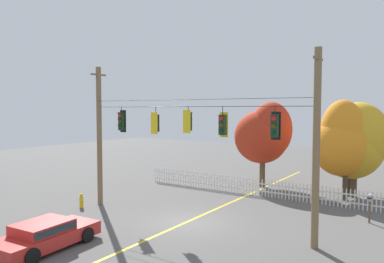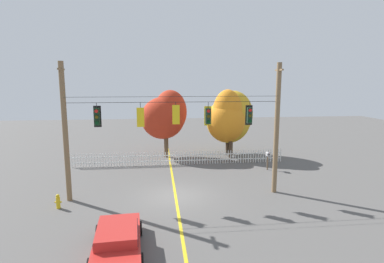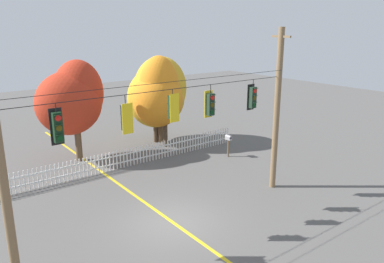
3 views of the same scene
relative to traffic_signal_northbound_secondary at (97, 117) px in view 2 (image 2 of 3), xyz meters
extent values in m
plane|color=#565451|center=(4.51, -0.01, -5.01)|extent=(80.00, 80.00, 0.00)
cube|color=gold|center=(4.51, -0.01, -5.01)|extent=(0.16, 36.00, 0.01)
cylinder|color=brown|center=(-1.83, -0.01, -0.93)|extent=(0.30, 0.30, 8.17)
cylinder|color=brown|center=(10.85, -0.01, -0.93)|extent=(0.30, 0.30, 8.17)
cube|color=brown|center=(-1.83, -0.01, 2.70)|extent=(0.10, 1.10, 0.10)
cube|color=brown|center=(10.85, -0.01, 2.70)|extent=(0.10, 1.10, 0.10)
cylinder|color=black|center=(4.51, -0.01, 0.81)|extent=(12.48, 0.02, 0.02)
cylinder|color=black|center=(4.51, -0.26, 1.14)|extent=(12.48, 0.02, 0.02)
cylinder|color=black|center=(0.00, -0.01, 0.65)|extent=(0.03, 0.03, 0.30)
cube|color=black|center=(0.00, 0.12, 0.00)|extent=(0.43, 0.02, 1.26)
cube|color=black|center=(0.00, -0.01, 0.00)|extent=(0.30, 0.24, 1.01)
cylinder|color=red|center=(0.00, -0.15, 0.33)|extent=(0.20, 0.03, 0.20)
cube|color=black|center=(0.00, -0.19, 0.45)|extent=(0.22, 0.12, 0.06)
cylinder|color=#463B09|center=(0.00, -0.15, 0.00)|extent=(0.20, 0.03, 0.20)
cube|color=black|center=(0.00, -0.19, 0.11)|extent=(0.22, 0.12, 0.06)
cylinder|color=#073513|center=(0.00, -0.15, -0.34)|extent=(0.20, 0.03, 0.20)
cube|color=black|center=(0.00, -0.19, -0.23)|extent=(0.22, 0.12, 0.06)
cylinder|color=black|center=(2.50, -0.01, 0.60)|extent=(0.03, 0.03, 0.41)
cube|color=yellow|center=(2.50, -0.14, -0.06)|extent=(0.43, 0.02, 1.14)
cube|color=black|center=(2.50, -0.01, -0.06)|extent=(0.30, 0.24, 0.92)
cylinder|color=red|center=(2.50, 0.12, 0.25)|extent=(0.20, 0.03, 0.20)
cube|color=black|center=(2.50, 0.17, 0.36)|extent=(0.22, 0.12, 0.06)
cylinder|color=#463B09|center=(2.50, 0.12, -0.06)|extent=(0.20, 0.03, 0.20)
cube|color=black|center=(2.50, 0.17, 0.06)|extent=(0.22, 0.12, 0.06)
cylinder|color=#073513|center=(2.50, 0.12, -0.36)|extent=(0.20, 0.03, 0.20)
cube|color=black|center=(2.50, 0.17, -0.25)|extent=(0.22, 0.12, 0.06)
cylinder|color=black|center=(4.58, -0.01, 0.67)|extent=(0.03, 0.03, 0.27)
cube|color=yellow|center=(4.58, -0.14, 0.07)|extent=(0.43, 0.02, 1.14)
cube|color=black|center=(4.58, -0.01, 0.07)|extent=(0.30, 0.24, 0.92)
cylinder|color=red|center=(4.58, 0.12, 0.38)|extent=(0.20, 0.03, 0.20)
cube|color=black|center=(4.58, 0.17, 0.50)|extent=(0.22, 0.12, 0.06)
cylinder|color=#463B09|center=(4.58, 0.12, 0.07)|extent=(0.20, 0.03, 0.20)
cube|color=black|center=(4.58, 0.17, 0.19)|extent=(0.22, 0.12, 0.06)
cylinder|color=#073513|center=(4.58, 0.12, -0.23)|extent=(0.20, 0.03, 0.20)
cube|color=black|center=(4.58, 0.17, -0.12)|extent=(0.22, 0.12, 0.06)
cylinder|color=black|center=(6.52, -0.01, 0.62)|extent=(0.03, 0.03, 0.38)
cube|color=yellow|center=(6.52, 0.12, -0.05)|extent=(0.43, 0.02, 1.18)
cube|color=#1E3323|center=(6.52, -0.01, -0.05)|extent=(0.30, 0.24, 0.95)
cylinder|color=red|center=(6.52, -0.15, 0.27)|extent=(0.20, 0.03, 0.20)
cube|color=#1E3323|center=(6.52, -0.19, 0.38)|extent=(0.22, 0.12, 0.06)
cylinder|color=#463B09|center=(6.52, -0.15, -0.05)|extent=(0.20, 0.03, 0.20)
cube|color=#1E3323|center=(6.52, -0.19, 0.06)|extent=(0.22, 0.12, 0.06)
cylinder|color=#073513|center=(6.52, -0.15, -0.37)|extent=(0.20, 0.03, 0.20)
cube|color=#1E3323|center=(6.52, -0.19, -0.25)|extent=(0.22, 0.12, 0.06)
cylinder|color=black|center=(9.08, -0.01, 0.63)|extent=(0.03, 0.03, 0.35)
cube|color=black|center=(9.08, 0.12, -0.04)|extent=(0.43, 0.02, 1.22)
cube|color=#1E3323|center=(9.08, -0.01, -0.04)|extent=(0.30, 0.24, 0.99)
cylinder|color=red|center=(9.08, -0.15, 0.29)|extent=(0.20, 0.03, 0.20)
cube|color=#1E3323|center=(9.08, -0.19, 0.41)|extent=(0.22, 0.12, 0.06)
cylinder|color=#463B09|center=(9.08, -0.15, -0.04)|extent=(0.20, 0.03, 0.20)
cube|color=#1E3323|center=(9.08, -0.19, 0.08)|extent=(0.22, 0.12, 0.06)
cylinder|color=#073513|center=(9.08, -0.15, -0.36)|extent=(0.20, 0.03, 0.20)
cube|color=#1E3323|center=(9.08, -0.19, -0.25)|extent=(0.22, 0.12, 0.06)
cube|color=white|center=(-3.55, 7.24, -4.45)|extent=(0.06, 0.04, 1.13)
cube|color=white|center=(-3.32, 7.24, -4.45)|extent=(0.06, 0.04, 1.13)
cube|color=white|center=(-3.10, 7.24, -4.45)|extent=(0.06, 0.04, 1.13)
cube|color=white|center=(-2.87, 7.24, -4.45)|extent=(0.06, 0.04, 1.13)
cube|color=white|center=(-2.65, 7.24, -4.45)|extent=(0.06, 0.04, 1.13)
cube|color=white|center=(-2.42, 7.24, -4.45)|extent=(0.06, 0.04, 1.13)
cube|color=white|center=(-2.20, 7.24, -4.45)|extent=(0.06, 0.04, 1.13)
cube|color=white|center=(-1.97, 7.24, -4.45)|extent=(0.06, 0.04, 1.13)
cube|color=white|center=(-1.75, 7.24, -4.45)|extent=(0.06, 0.04, 1.13)
cube|color=white|center=(-1.52, 7.24, -4.45)|extent=(0.06, 0.04, 1.13)
cube|color=white|center=(-1.30, 7.24, -4.45)|extent=(0.06, 0.04, 1.13)
cube|color=white|center=(-1.07, 7.24, -4.45)|extent=(0.06, 0.04, 1.13)
cube|color=white|center=(-0.85, 7.24, -4.45)|extent=(0.06, 0.04, 1.13)
cube|color=white|center=(-0.62, 7.24, -4.45)|extent=(0.06, 0.04, 1.13)
cube|color=white|center=(-0.40, 7.24, -4.45)|extent=(0.06, 0.04, 1.13)
cube|color=white|center=(-0.17, 7.24, -4.45)|extent=(0.06, 0.04, 1.13)
cube|color=white|center=(0.05, 7.24, -4.45)|extent=(0.06, 0.04, 1.13)
cube|color=white|center=(0.28, 7.24, -4.45)|extent=(0.06, 0.04, 1.13)
cube|color=white|center=(0.50, 7.24, -4.45)|extent=(0.06, 0.04, 1.13)
cube|color=white|center=(0.73, 7.24, -4.45)|extent=(0.06, 0.04, 1.13)
cube|color=white|center=(0.95, 7.24, -4.45)|extent=(0.06, 0.04, 1.13)
cube|color=white|center=(1.18, 7.24, -4.45)|extent=(0.06, 0.04, 1.13)
cube|color=white|center=(1.40, 7.24, -4.45)|extent=(0.06, 0.04, 1.13)
cube|color=white|center=(1.63, 7.24, -4.45)|extent=(0.06, 0.04, 1.13)
cube|color=white|center=(1.85, 7.24, -4.45)|extent=(0.06, 0.04, 1.13)
cube|color=white|center=(2.08, 7.24, -4.45)|extent=(0.06, 0.04, 1.13)
cube|color=white|center=(2.30, 7.24, -4.45)|extent=(0.06, 0.04, 1.13)
cube|color=white|center=(2.53, 7.24, -4.45)|extent=(0.06, 0.04, 1.13)
cube|color=white|center=(2.75, 7.24, -4.45)|extent=(0.06, 0.04, 1.13)
cube|color=white|center=(2.98, 7.24, -4.45)|extent=(0.06, 0.04, 1.13)
cube|color=white|center=(3.20, 7.24, -4.45)|extent=(0.06, 0.04, 1.13)
cube|color=white|center=(3.43, 7.24, -4.45)|extent=(0.06, 0.04, 1.13)
cube|color=white|center=(3.65, 7.24, -4.45)|extent=(0.06, 0.04, 1.13)
cube|color=white|center=(3.88, 7.24, -4.45)|extent=(0.06, 0.04, 1.13)
cube|color=white|center=(4.10, 7.24, -4.45)|extent=(0.06, 0.04, 1.13)
cube|color=white|center=(4.33, 7.24, -4.45)|extent=(0.06, 0.04, 1.13)
cube|color=white|center=(4.55, 7.24, -4.45)|extent=(0.06, 0.04, 1.13)
cube|color=white|center=(4.78, 7.24, -4.45)|extent=(0.06, 0.04, 1.13)
cube|color=white|center=(5.00, 7.24, -4.45)|extent=(0.06, 0.04, 1.13)
cube|color=white|center=(5.23, 7.24, -4.45)|extent=(0.06, 0.04, 1.13)
cube|color=white|center=(5.45, 7.24, -4.45)|extent=(0.06, 0.04, 1.13)
cube|color=white|center=(5.68, 7.24, -4.45)|extent=(0.06, 0.04, 1.13)
cube|color=white|center=(5.90, 7.24, -4.45)|extent=(0.06, 0.04, 1.13)
cube|color=white|center=(6.13, 7.24, -4.45)|extent=(0.06, 0.04, 1.13)
cube|color=white|center=(6.35, 7.24, -4.45)|extent=(0.06, 0.04, 1.13)
cube|color=white|center=(6.58, 7.24, -4.45)|extent=(0.06, 0.04, 1.13)
cube|color=white|center=(6.80, 7.24, -4.45)|extent=(0.06, 0.04, 1.13)
cube|color=white|center=(7.03, 7.24, -4.45)|extent=(0.06, 0.04, 1.13)
cube|color=white|center=(7.25, 7.24, -4.45)|extent=(0.06, 0.04, 1.13)
cube|color=white|center=(7.48, 7.24, -4.45)|extent=(0.06, 0.04, 1.13)
cube|color=white|center=(7.70, 7.24, -4.45)|extent=(0.06, 0.04, 1.13)
cube|color=white|center=(7.93, 7.24, -4.45)|extent=(0.06, 0.04, 1.13)
cube|color=white|center=(8.15, 7.24, -4.45)|extent=(0.06, 0.04, 1.13)
cube|color=white|center=(8.38, 7.24, -4.45)|extent=(0.06, 0.04, 1.13)
cube|color=white|center=(8.60, 7.24, -4.45)|extent=(0.06, 0.04, 1.13)
cube|color=white|center=(8.83, 7.24, -4.45)|extent=(0.06, 0.04, 1.13)
cube|color=white|center=(9.05, 7.24, -4.45)|extent=(0.06, 0.04, 1.13)
cube|color=white|center=(9.28, 7.24, -4.45)|extent=(0.06, 0.04, 1.13)
cube|color=white|center=(9.50, 7.24, -4.45)|extent=(0.06, 0.04, 1.13)
cube|color=white|center=(9.73, 7.24, -4.45)|extent=(0.06, 0.04, 1.13)
cube|color=white|center=(9.95, 7.24, -4.45)|extent=(0.06, 0.04, 1.13)
cube|color=white|center=(10.18, 7.24, -4.45)|extent=(0.06, 0.04, 1.13)
cube|color=white|center=(10.40, 7.24, -4.45)|extent=(0.06, 0.04, 1.13)
cube|color=white|center=(10.63, 7.24, -4.45)|extent=(0.06, 0.04, 1.13)
cube|color=white|center=(10.85, 7.24, -4.45)|extent=(0.06, 0.04, 1.13)
cube|color=white|center=(11.08, 7.24, -4.45)|extent=(0.06, 0.04, 1.13)
cube|color=white|center=(11.30, 7.24, -4.45)|extent=(0.06, 0.04, 1.13)
cube|color=white|center=(11.53, 7.24, -4.45)|extent=(0.06, 0.04, 1.13)
cube|color=white|center=(11.75, 7.24, -4.45)|extent=(0.06, 0.04, 1.13)
cube|color=white|center=(11.98, 7.24, -4.45)|extent=(0.06, 0.04, 1.13)
cube|color=white|center=(12.20, 7.24, -4.45)|extent=(0.06, 0.04, 1.13)
cube|color=white|center=(12.43, 7.24, -4.45)|extent=(0.06, 0.04, 1.13)
cube|color=white|center=(12.65, 7.24, -4.45)|extent=(0.06, 0.04, 1.13)
cube|color=white|center=(12.88, 7.24, -4.45)|extent=(0.06, 0.04, 1.13)
cube|color=white|center=(13.10, 7.24, -4.45)|extent=(0.06, 0.04, 1.13)
cube|color=white|center=(13.33, 7.24, -4.45)|extent=(0.06, 0.04, 1.13)
cube|color=white|center=(13.55, 7.24, -4.45)|extent=(0.06, 0.04, 1.13)
cube|color=white|center=(13.78, 7.24, -4.45)|extent=(0.06, 0.04, 1.13)
cube|color=white|center=(14.00, 7.24, -4.45)|extent=(0.06, 0.04, 1.13)
cube|color=white|center=(14.23, 7.24, -4.45)|extent=(0.06, 0.04, 1.13)
cube|color=white|center=(5.34, 7.27, -4.68)|extent=(17.78, 0.03, 0.08)
cube|color=white|center=(5.34, 7.27, -4.20)|extent=(17.78, 0.03, 0.08)
cylinder|color=brown|center=(4.25, 10.06, -3.74)|extent=(0.40, 0.40, 2.55)
ellipsoid|color=#B22D19|center=(3.98, 10.38, -1.38)|extent=(4.04, 3.45, 3.91)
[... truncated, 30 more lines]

